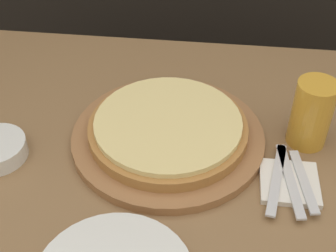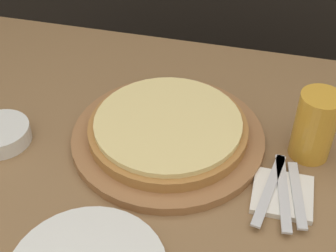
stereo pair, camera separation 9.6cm
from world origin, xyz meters
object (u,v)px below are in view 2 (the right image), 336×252
at_px(spoon, 297,194).
at_px(beer_glass, 316,123).
at_px(dinner_knife, 283,191).
at_px(side_bowl, 1,134).
at_px(fork, 269,189).
at_px(pizza_on_board, 168,132).

bearing_deg(spoon, beer_glass, 82.23).
relative_size(beer_glass, dinner_knife, 0.77).
relative_size(dinner_knife, spoon, 1.17).
bearing_deg(side_bowl, fork, -1.05).
distance_m(fork, spoon, 0.05).
distance_m(side_bowl, dinner_knife, 0.58).
bearing_deg(side_bowl, beer_glass, 10.98).
xyz_separation_m(pizza_on_board, spoon, (0.27, -0.10, -0.01)).
distance_m(fork, dinner_knife, 0.02).
bearing_deg(dinner_knife, side_bowl, 178.99).
height_order(fork, dinner_knife, same).
xyz_separation_m(fork, spoon, (0.05, -0.00, 0.00)).
bearing_deg(beer_glass, side_bowl, -169.02).
xyz_separation_m(beer_glass, side_bowl, (-0.62, -0.12, -0.06)).
xyz_separation_m(pizza_on_board, fork, (0.22, -0.10, -0.01)).
xyz_separation_m(pizza_on_board, dinner_knife, (0.24, -0.10, -0.01)).
bearing_deg(side_bowl, pizza_on_board, 14.43).
bearing_deg(pizza_on_board, dinner_knife, -21.75).
height_order(beer_glass, side_bowl, beer_glass).
bearing_deg(beer_glass, dinner_knife, -108.12).
height_order(pizza_on_board, beer_glass, beer_glass).
xyz_separation_m(side_bowl, fork, (0.55, -0.01, -0.00)).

